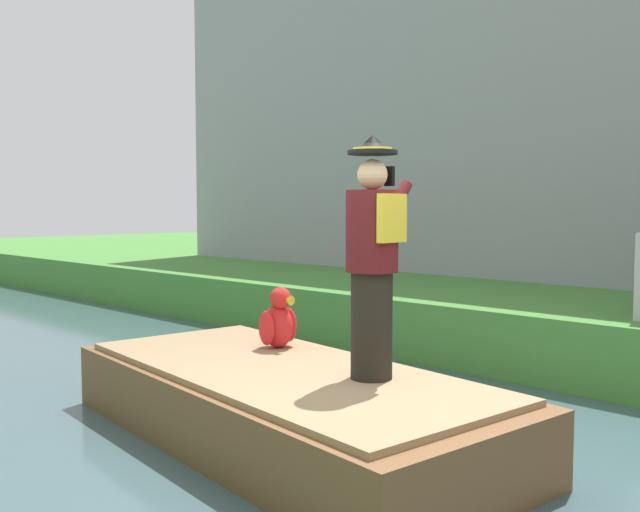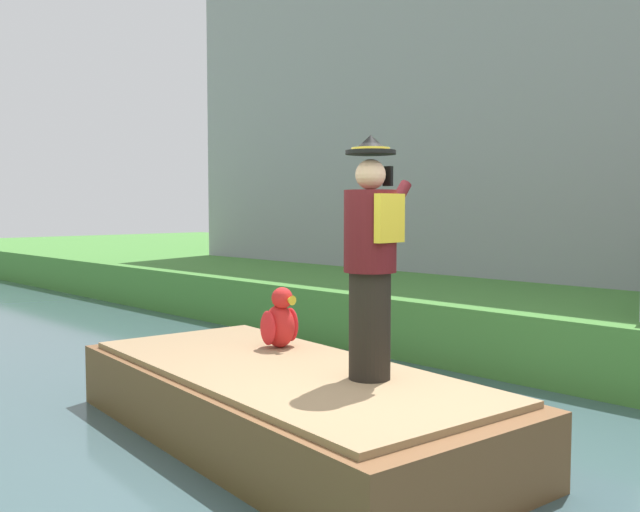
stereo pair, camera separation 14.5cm
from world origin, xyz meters
name	(u,v)px [view 2 (the right image)]	position (x,y,z in m)	size (l,w,h in m)	color
ground_plane	(385,490)	(0.00, 0.00, 0.00)	(80.00, 80.00, 0.00)	#4C4742
canal_water	(385,483)	(0.00, 0.00, 0.05)	(6.00, 48.00, 0.10)	#3D565B
boat	(282,403)	(0.00, 1.12, 0.40)	(2.26, 4.37, 0.61)	brown
person_pirate	(371,258)	(0.22, 0.34, 1.64)	(0.61, 0.42, 1.85)	black
parrot_plush	(280,322)	(0.50, 1.72, 0.95)	(0.36, 0.34, 0.57)	red
building_row	(600,98)	(9.54, 2.82, 4.10)	(6.86, 16.06, 6.49)	#93939E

